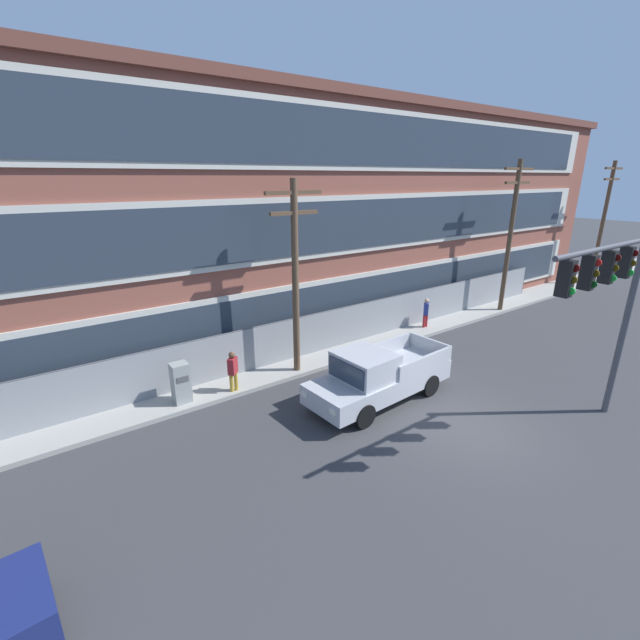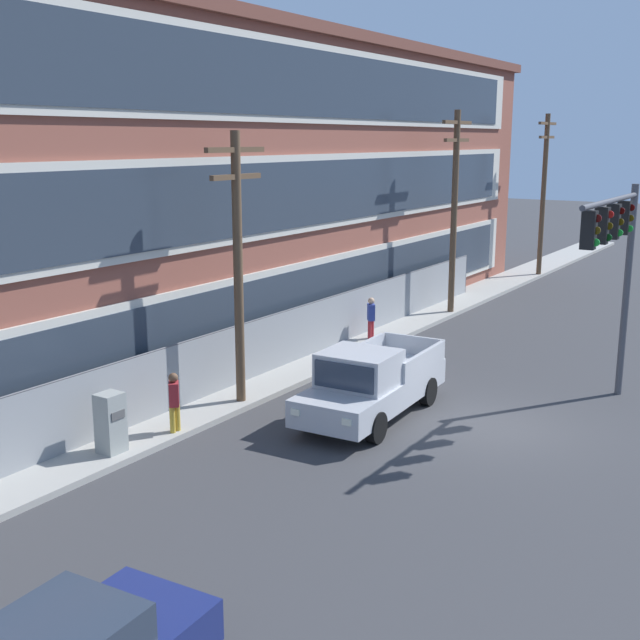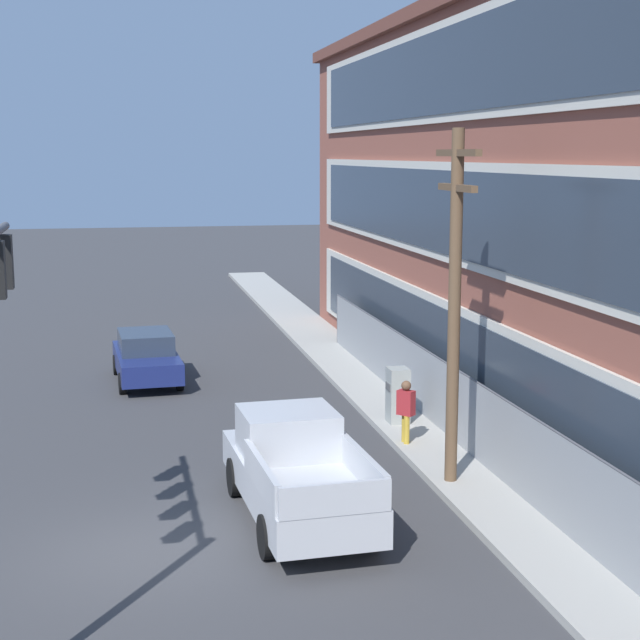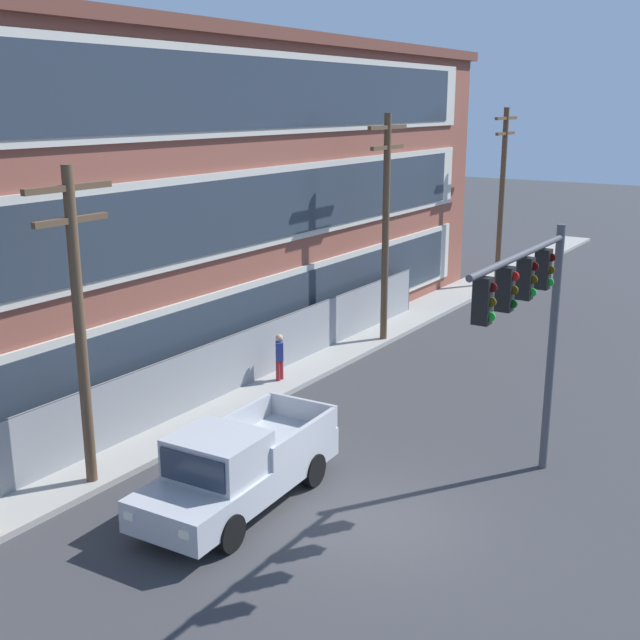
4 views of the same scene
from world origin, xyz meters
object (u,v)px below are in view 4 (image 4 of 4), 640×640
object	(u,v)px
pickup_truck_silver	(236,469)
pedestrian_near_cabinet	(279,356)
traffic_signal_mast	(531,306)
utility_pole_midblock	(386,219)
utility_pole_far_east	(502,189)
utility_pole_near_corner	(79,316)

from	to	relation	value
pickup_truck_silver	pedestrian_near_cabinet	bearing A→B (deg)	29.01
traffic_signal_mast	utility_pole_midblock	world-z (taller)	utility_pole_midblock
utility_pole_far_east	pedestrian_near_cabinet	distance (m)	17.97
pickup_truck_silver	utility_pole_near_corner	xyz separation A→B (m)	(-1.06, 3.55, 3.25)
utility_pole_near_corner	utility_pole_midblock	size ratio (longest dim) A/B	0.89
utility_pole_midblock	utility_pole_far_east	world-z (taller)	utility_pole_far_east
traffic_signal_mast	utility_pole_midblock	xyz separation A→B (m)	(9.22, 8.56, 0.17)
utility_pole_midblock	traffic_signal_mast	bearing A→B (deg)	-137.13
utility_pole_midblock	pedestrian_near_cabinet	size ratio (longest dim) A/B	5.02
utility_pole_near_corner	utility_pole_midblock	xyz separation A→B (m)	(14.21, -0.12, 0.54)
pedestrian_near_cabinet	utility_pole_midblock	bearing A→B (deg)	-5.20
utility_pole_far_east	pedestrian_near_cabinet	xyz separation A→B (m)	(-17.55, 0.64, -3.82)
pickup_truck_silver	utility_pole_midblock	bearing A→B (deg)	14.61
utility_pole_far_east	pedestrian_near_cabinet	size ratio (longest dim) A/B	5.10
traffic_signal_mast	utility_pole_near_corner	world-z (taller)	utility_pole_near_corner
traffic_signal_mast	pickup_truck_silver	size ratio (longest dim) A/B	1.07
utility_pole_midblock	pedestrian_near_cabinet	bearing A→B (deg)	174.80
utility_pole_midblock	utility_pole_far_east	distance (m)	11.56
traffic_signal_mast	utility_pole_near_corner	bearing A→B (deg)	119.91
pickup_truck_silver	utility_pole_near_corner	distance (m)	4.93
traffic_signal_mast	pickup_truck_silver	bearing A→B (deg)	127.52
traffic_signal_mast	pickup_truck_silver	world-z (taller)	traffic_signal_mast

